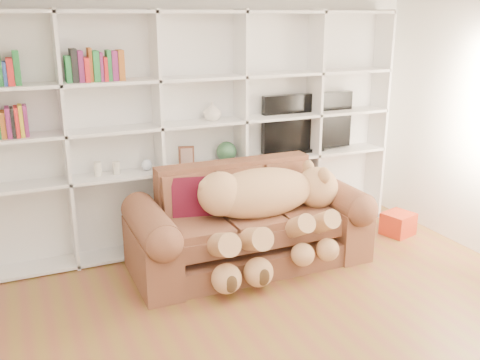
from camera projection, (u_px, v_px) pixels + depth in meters
name	position (u px, v px, depth m)	size (l,w,h in m)	color
wall_back	(194.00, 115.00, 5.54)	(5.00, 0.02, 2.70)	white
bookshelf	(176.00, 123.00, 5.34)	(4.43, 0.35, 2.40)	white
sofa	(248.00, 228.00, 5.19)	(2.27, 0.98, 0.95)	brown
teddy_bear	(266.00, 205.00, 4.98)	(1.58, 0.90, 0.92)	#E3AE71
throw_pillow	(193.00, 198.00, 5.05)	(0.40, 0.13, 0.40)	#5A0F1F
gift_box	(398.00, 224.00, 5.93)	(0.31, 0.29, 0.25)	red
tv	(308.00, 123.00, 5.95)	(1.11, 0.18, 0.65)	black
picture_frame	(186.00, 156.00, 5.42)	(0.16, 0.03, 0.20)	#542D1C
green_vase	(226.00, 152.00, 5.59)	(0.21, 0.21, 0.21)	#31613C
figurine_tall	(98.00, 169.00, 5.09)	(0.07, 0.07, 0.14)	silver
figurine_short	(116.00, 168.00, 5.16)	(0.07, 0.07, 0.12)	silver
snow_globe	(147.00, 165.00, 5.28)	(0.11, 0.11, 0.11)	white
shelf_vase	(212.00, 111.00, 5.40)	(0.18, 0.18, 0.19)	silver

